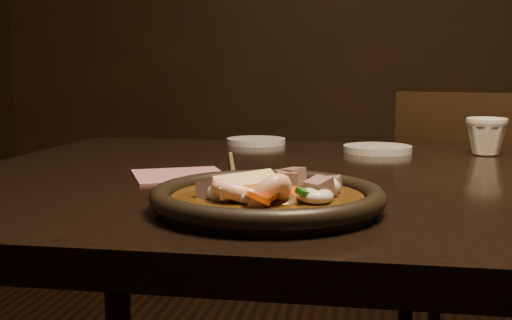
% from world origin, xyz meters
% --- Properties ---
extents(table, '(1.60, 0.90, 0.75)m').
position_xyz_m(table, '(0.00, 0.00, 0.67)').
color(table, black).
rests_on(table, floor).
extents(chair, '(0.51, 0.51, 0.86)m').
position_xyz_m(chair, '(0.13, 0.58, 0.47)').
color(chair, black).
rests_on(chair, floor).
extents(plate, '(0.27, 0.27, 0.03)m').
position_xyz_m(plate, '(-0.27, -0.27, 0.76)').
color(plate, black).
rests_on(plate, table).
extents(stirfry, '(0.16, 0.18, 0.06)m').
position_xyz_m(stirfry, '(-0.27, -0.28, 0.77)').
color(stirfry, '#3E260B').
rests_on(stirfry, plate).
extents(saucer_left, '(0.13, 0.13, 0.01)m').
position_xyz_m(saucer_left, '(-0.40, 0.38, 0.76)').
color(saucer_left, silver).
rests_on(saucer_left, table).
extents(saucer_right, '(0.13, 0.13, 0.01)m').
position_xyz_m(saucer_right, '(-0.14, 0.28, 0.76)').
color(saucer_right, silver).
rests_on(saucer_right, table).
extents(tea_cup, '(0.08, 0.08, 0.08)m').
position_xyz_m(tea_cup, '(0.06, 0.28, 0.79)').
color(tea_cup, silver).
rests_on(tea_cup, table).
extents(chopsticks, '(0.06, 0.24, 0.01)m').
position_xyz_m(chopsticks, '(-0.38, 0.06, 0.75)').
color(chopsticks, tan).
rests_on(chopsticks, table).
extents(napkin, '(0.18, 0.18, 0.00)m').
position_xyz_m(napkin, '(-0.44, -0.06, 0.75)').
color(napkin, '#9A5E65').
rests_on(napkin, table).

